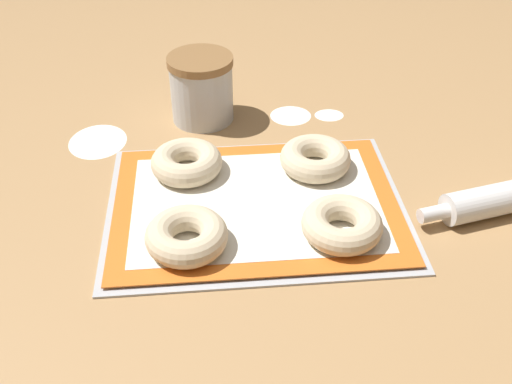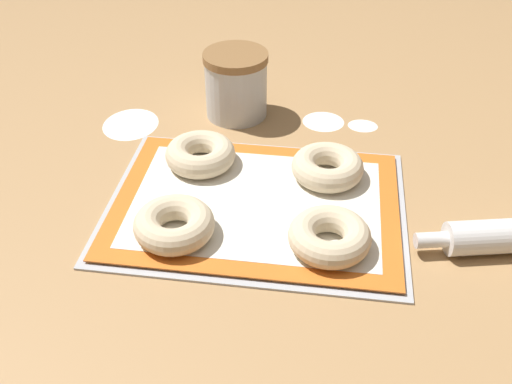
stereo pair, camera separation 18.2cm
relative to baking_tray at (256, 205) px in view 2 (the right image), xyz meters
name	(u,v)px [view 2 (the right image)]	position (x,y,z in m)	size (l,w,h in m)	color
ground_plane	(250,212)	(-0.01, -0.01, 0.00)	(2.80, 2.80, 0.00)	#A87F51
baking_tray	(256,205)	(0.00, 0.00, 0.00)	(0.51, 0.38, 0.01)	#B2B5BA
baking_mat	(256,203)	(0.00, 0.00, 0.01)	(0.49, 0.35, 0.00)	orange
bagel_front_left	(174,224)	(-0.12, -0.10, 0.03)	(0.13, 0.13, 0.04)	beige
bagel_front_right	(329,236)	(0.13, -0.10, 0.03)	(0.13, 0.13, 0.04)	beige
bagel_back_left	(200,154)	(-0.12, 0.10, 0.03)	(0.13, 0.13, 0.04)	beige
bagel_back_right	(327,167)	(0.12, 0.09, 0.03)	(0.13, 0.13, 0.04)	beige
flour_canister	(236,84)	(-0.08, 0.31, 0.07)	(0.13, 0.13, 0.14)	silver
flour_patch_near	(363,125)	(0.18, 0.30, 0.00)	(0.06, 0.05, 0.00)	white
flour_patch_far	(323,121)	(0.10, 0.30, 0.00)	(0.09, 0.08, 0.00)	white
flour_patch_side	(131,124)	(-0.30, 0.24, 0.00)	(0.11, 0.13, 0.00)	white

